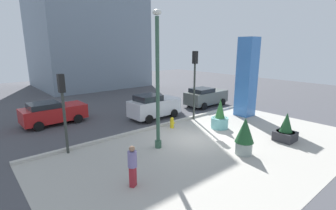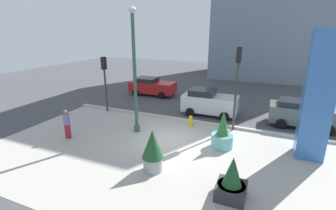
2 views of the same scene
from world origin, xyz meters
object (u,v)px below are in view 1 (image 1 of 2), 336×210
at_px(fire_hydrant, 172,123).
at_px(lamp_post, 158,84).
at_px(art_pillar_blue, 247,77).
at_px(pedestrian_on_sidewalk, 132,164).
at_px(potted_plant_by_pillar, 286,130).
at_px(car_curb_west, 206,97).
at_px(traffic_light_far_side, 195,74).
at_px(potted_plant_near_left, 220,118).
at_px(car_passing_lane, 53,113).
at_px(potted_plant_near_right, 245,135).
at_px(car_intersection, 154,106).
at_px(traffic_light_corner, 63,101).

bearing_deg(fire_hydrant, lamp_post, -143.69).
distance_m(art_pillar_blue, pedestrian_on_sidewalk, 12.96).
distance_m(potted_plant_by_pillar, car_curb_west, 9.35).
height_order(lamp_post, traffic_light_far_side, lamp_post).
xyz_separation_m(potted_plant_by_pillar, pedestrian_on_sidewalk, (-9.44, 1.59, 0.27)).
relative_size(fire_hydrant, traffic_light_far_side, 0.15).
xyz_separation_m(potted_plant_near_left, car_passing_lane, (-8.26, 8.23, 0.10)).
distance_m(potted_plant_near_left, potted_plant_near_right, 4.17).
bearing_deg(car_intersection, potted_plant_near_right, -93.07).
xyz_separation_m(potted_plant_by_pillar, car_curb_west, (3.03, 8.84, 0.19)).
xyz_separation_m(fire_hydrant, car_passing_lane, (-5.85, 6.13, 0.46)).
xyz_separation_m(fire_hydrant, pedestrian_on_sidewalk, (-5.91, -4.44, 0.59)).
relative_size(lamp_post, art_pillar_blue, 1.18).
relative_size(fire_hydrant, traffic_light_corner, 0.18).
height_order(potted_plant_near_left, potted_plant_near_right, potted_plant_near_left).
relative_size(potted_plant_near_left, traffic_light_far_side, 0.40).
xyz_separation_m(potted_plant_by_pillar, fire_hydrant, (-3.53, 6.03, -0.31)).
xyz_separation_m(potted_plant_near_right, traffic_light_corner, (-6.86, 5.95, 1.78)).
relative_size(car_curb_west, car_intersection, 1.05).
relative_size(traffic_light_far_side, traffic_light_corner, 1.24).
bearing_deg(lamp_post, pedestrian_on_sidewalk, -142.53).
height_order(potted_plant_near_left, car_passing_lane, potted_plant_near_left).
bearing_deg(traffic_light_far_side, potted_plant_near_left, -93.98).
height_order(lamp_post, fire_hydrant, lamp_post).
bearing_deg(potted_plant_near_left, car_passing_lane, 135.11).
relative_size(art_pillar_blue, potted_plant_near_left, 2.98).
height_order(lamp_post, car_curb_west, lamp_post).
height_order(potted_plant_near_left, car_intersection, potted_plant_near_left).
bearing_deg(car_passing_lane, traffic_light_corner, -99.49).
distance_m(fire_hydrant, car_passing_lane, 8.48).
height_order(lamp_post, art_pillar_blue, lamp_post).
bearing_deg(traffic_light_corner, potted_plant_near_left, -15.33).
height_order(traffic_light_far_side, traffic_light_corner, traffic_light_far_side).
distance_m(art_pillar_blue, traffic_light_far_side, 4.33).
relative_size(potted_plant_near_left, car_curb_west, 0.49).
distance_m(potted_plant_near_right, car_passing_lane, 13.07).
distance_m(fire_hydrant, car_intersection, 2.81).
height_order(traffic_light_far_side, pedestrian_on_sidewalk, traffic_light_far_side).
bearing_deg(car_curb_west, traffic_light_far_side, -149.69).
height_order(car_curb_west, car_intersection, car_intersection).
bearing_deg(pedestrian_on_sidewalk, fire_hydrant, 36.93).
distance_m(traffic_light_corner, pedestrian_on_sidewalk, 5.28).
relative_size(traffic_light_corner, car_curb_west, 0.99).
xyz_separation_m(lamp_post, car_passing_lane, (-3.07, 8.17, -2.66)).
xyz_separation_m(car_curb_west, car_intersection, (-6.06, -0.10, 0.06)).
height_order(potted_plant_by_pillar, potted_plant_near_left, potted_plant_near_left).
bearing_deg(car_curb_west, pedestrian_on_sidewalk, -149.82).
bearing_deg(fire_hydrant, potted_plant_near_left, -41.08).
bearing_deg(potted_plant_near_left, car_curb_west, 49.85).
xyz_separation_m(potted_plant_near_right, car_curb_west, (6.51, 8.34, -0.14)).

